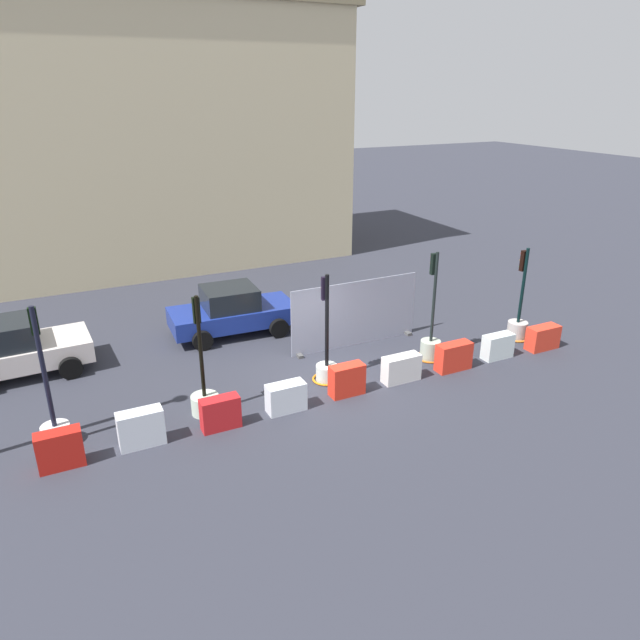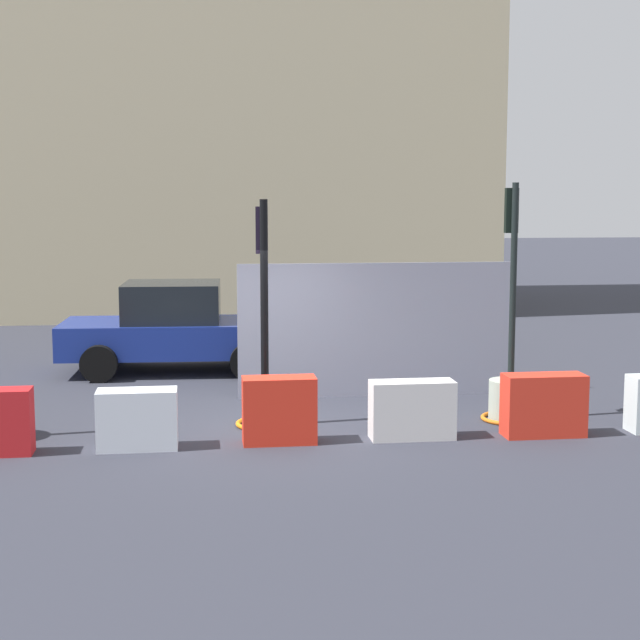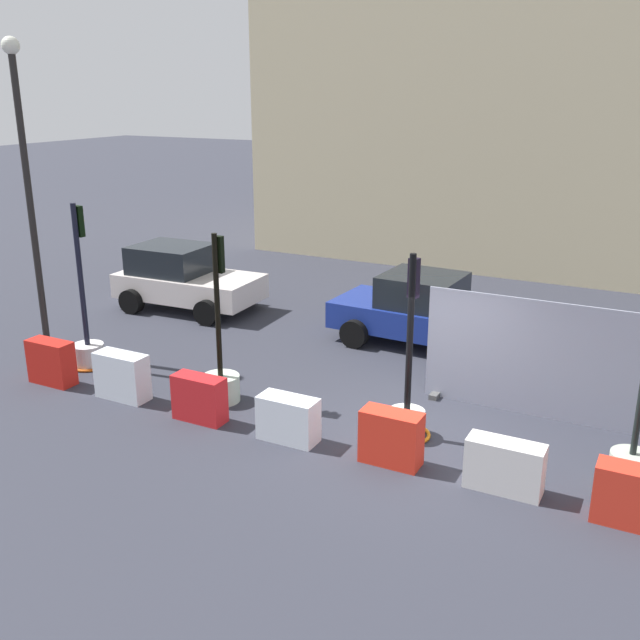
{
  "view_description": "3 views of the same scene",
  "coord_description": "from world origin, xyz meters",
  "px_view_note": "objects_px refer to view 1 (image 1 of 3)",
  "views": [
    {
      "loc": [
        -6.84,
        -13.39,
        7.93
      ],
      "look_at": [
        -0.35,
        -0.13,
        1.99
      ],
      "focal_mm": 32.57,
      "sensor_mm": 36.0,
      "label": 1
    },
    {
      "loc": [
        -0.99,
        -13.47,
        3.25
      ],
      "look_at": [
        0.73,
        0.04,
        1.51
      ],
      "focal_mm": 54.36,
      "sensor_mm": 36.0,
      "label": 2
    },
    {
      "loc": [
        3.81,
        -10.64,
        5.74
      ],
      "look_at": [
        -2.07,
        0.67,
        1.61
      ],
      "focal_mm": 40.58,
      "sensor_mm": 36.0,
      "label": 3
    }
  ],
  "objects_px": {
    "traffic_light_2": "(327,362)",
    "construction_barrier_0": "(60,450)",
    "traffic_light_0": "(54,422)",
    "construction_barrier_8": "(543,338)",
    "traffic_light_4": "(518,324)",
    "construction_barrier_6": "(454,357)",
    "construction_barrier_7": "(498,346)",
    "traffic_light_1": "(204,394)",
    "traffic_light_3": "(431,341)",
    "construction_barrier_3": "(286,397)",
    "construction_barrier_1": "(141,428)",
    "construction_barrier_4": "(347,380)",
    "car_white_van": "(14,348)",
    "car_blue_estate": "(232,311)",
    "construction_barrier_2": "(220,413)",
    "construction_barrier_5": "(401,368)"
  },
  "relations": [
    {
      "from": "traffic_light_2",
      "to": "construction_barrier_0",
      "type": "height_order",
      "value": "traffic_light_2"
    },
    {
      "from": "traffic_light_0",
      "to": "construction_barrier_8",
      "type": "distance_m",
      "value": 14.57
    },
    {
      "from": "traffic_light_4",
      "to": "construction_barrier_6",
      "type": "bearing_deg",
      "value": -164.18
    },
    {
      "from": "construction_barrier_8",
      "to": "construction_barrier_7",
      "type": "bearing_deg",
      "value": 176.49
    },
    {
      "from": "traffic_light_0",
      "to": "traffic_light_1",
      "type": "relative_size",
      "value": 1.08
    },
    {
      "from": "traffic_light_2",
      "to": "traffic_light_3",
      "type": "distance_m",
      "value": 3.58
    },
    {
      "from": "construction_barrier_3",
      "to": "construction_barrier_0",
      "type": "bearing_deg",
      "value": -179.49
    },
    {
      "from": "construction_barrier_1",
      "to": "construction_barrier_3",
      "type": "distance_m",
      "value": 3.69
    },
    {
      "from": "construction_barrier_4",
      "to": "construction_barrier_8",
      "type": "bearing_deg",
      "value": -1.02
    },
    {
      "from": "construction_barrier_7",
      "to": "construction_barrier_4",
      "type": "bearing_deg",
      "value": 179.81
    },
    {
      "from": "construction_barrier_1",
      "to": "car_white_van",
      "type": "height_order",
      "value": "car_white_van"
    },
    {
      "from": "construction_barrier_1",
      "to": "construction_barrier_8",
      "type": "relative_size",
      "value": 0.97
    },
    {
      "from": "construction_barrier_8",
      "to": "car_blue_estate",
      "type": "distance_m",
      "value": 10.34
    },
    {
      "from": "car_blue_estate",
      "to": "traffic_light_0",
      "type": "bearing_deg",
      "value": -141.93
    },
    {
      "from": "car_white_van",
      "to": "traffic_light_1",
      "type": "bearing_deg",
      "value": -46.32
    },
    {
      "from": "construction_barrier_1",
      "to": "construction_barrier_2",
      "type": "height_order",
      "value": "construction_barrier_1"
    },
    {
      "from": "traffic_light_4",
      "to": "construction_barrier_4",
      "type": "xyz_separation_m",
      "value": [
        -7.07,
        -0.91,
        -0.06
      ]
    },
    {
      "from": "traffic_light_0",
      "to": "traffic_light_3",
      "type": "distance_m",
      "value": 10.82
    },
    {
      "from": "traffic_light_4",
      "to": "construction_barrier_6",
      "type": "xyz_separation_m",
      "value": [
        -3.46,
        -0.98,
        -0.08
      ]
    },
    {
      "from": "construction_barrier_4",
      "to": "car_white_van",
      "type": "xyz_separation_m",
      "value": [
        -8.17,
        5.34,
        0.4
      ]
    },
    {
      "from": "traffic_light_4",
      "to": "car_white_van",
      "type": "bearing_deg",
      "value": 163.79
    },
    {
      "from": "traffic_light_1",
      "to": "traffic_light_3",
      "type": "xyz_separation_m",
      "value": [
        7.25,
        0.14,
        0.03
      ]
    },
    {
      "from": "construction_barrier_1",
      "to": "construction_barrier_7",
      "type": "bearing_deg",
      "value": 0.01
    },
    {
      "from": "traffic_light_1",
      "to": "car_blue_estate",
      "type": "relative_size",
      "value": 0.75
    },
    {
      "from": "construction_barrier_4",
      "to": "traffic_light_1",
      "type": "bearing_deg",
      "value": 168.69
    },
    {
      "from": "construction_barrier_0",
      "to": "traffic_light_1",
      "type": "bearing_deg",
      "value": 13.85
    },
    {
      "from": "construction_barrier_1",
      "to": "car_blue_estate",
      "type": "bearing_deg",
      "value": 53.85
    },
    {
      "from": "construction_barrier_3",
      "to": "construction_barrier_7",
      "type": "bearing_deg",
      "value": 0.35
    },
    {
      "from": "construction_barrier_4",
      "to": "car_blue_estate",
      "type": "distance_m",
      "value": 5.77
    },
    {
      "from": "traffic_light_4",
      "to": "construction_barrier_0",
      "type": "height_order",
      "value": "traffic_light_4"
    },
    {
      "from": "traffic_light_2",
      "to": "construction_barrier_0",
      "type": "xyz_separation_m",
      "value": [
        -7.2,
        -1.12,
        -0.11
      ]
    },
    {
      "from": "car_white_van",
      "to": "construction_barrier_5",
      "type": "bearing_deg",
      "value": -28.13
    },
    {
      "from": "construction_barrier_0",
      "to": "construction_barrier_7",
      "type": "xyz_separation_m",
      "value": [
        12.69,
        0.09,
        -0.06
      ]
    },
    {
      "from": "construction_barrier_6",
      "to": "construction_barrier_1",
      "type": "bearing_deg",
      "value": 179.71
    },
    {
      "from": "traffic_light_0",
      "to": "construction_barrier_3",
      "type": "height_order",
      "value": "traffic_light_0"
    },
    {
      "from": "traffic_light_0",
      "to": "car_white_van",
      "type": "relative_size",
      "value": 0.9
    },
    {
      "from": "construction_barrier_5",
      "to": "car_white_van",
      "type": "distance_m",
      "value": 11.31
    },
    {
      "from": "construction_barrier_8",
      "to": "construction_barrier_5",
      "type": "bearing_deg",
      "value": 178.48
    },
    {
      "from": "construction_barrier_5",
      "to": "construction_barrier_0",
      "type": "bearing_deg",
      "value": -179.21
    },
    {
      "from": "traffic_light_1",
      "to": "construction_barrier_6",
      "type": "bearing_deg",
      "value": -6.36
    },
    {
      "from": "construction_barrier_0",
      "to": "construction_barrier_5",
      "type": "height_order",
      "value": "construction_barrier_0"
    },
    {
      "from": "construction_barrier_5",
      "to": "construction_barrier_8",
      "type": "bearing_deg",
      "value": -1.52
    },
    {
      "from": "construction_barrier_5",
      "to": "traffic_light_1",
      "type": "bearing_deg",
      "value": 172.42
    },
    {
      "from": "car_blue_estate",
      "to": "construction_barrier_5",
      "type": "bearing_deg",
      "value": -59.64
    },
    {
      "from": "construction_barrier_6",
      "to": "car_white_van",
      "type": "xyz_separation_m",
      "value": [
        -11.78,
        5.41,
        0.42
      ]
    },
    {
      "from": "traffic_light_1",
      "to": "construction_barrier_1",
      "type": "bearing_deg",
      "value": -156.0
    },
    {
      "from": "construction_barrier_2",
      "to": "construction_barrier_7",
      "type": "relative_size",
      "value": 0.98
    },
    {
      "from": "traffic_light_0",
      "to": "traffic_light_4",
      "type": "xyz_separation_m",
      "value": [
        14.43,
        -0.03,
        -0.09
      ]
    },
    {
      "from": "car_blue_estate",
      "to": "car_white_van",
      "type": "xyz_separation_m",
      "value": [
        -6.71,
        -0.23,
        0.04
      ]
    },
    {
      "from": "construction_barrier_3",
      "to": "traffic_light_4",
      "type": "bearing_deg",
      "value": 6.24
    }
  ]
}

